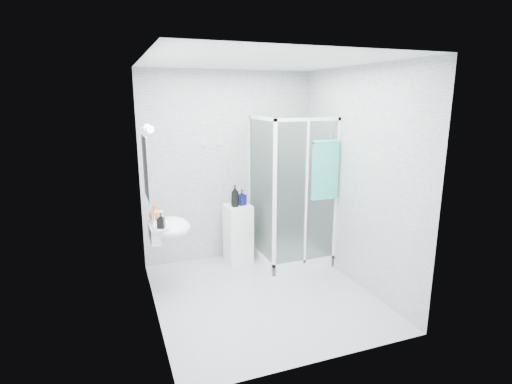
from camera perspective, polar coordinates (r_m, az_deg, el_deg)
name	(u,v)px	position (r m, az deg, el deg)	size (l,w,h in m)	color
room	(263,186)	(4.35, 1.00, 0.87)	(2.40, 2.60, 2.60)	silver
shower_enclosure	(288,232)	(5.51, 4.54, -5.65)	(0.90, 0.95, 2.00)	white
wall_basin	(168,228)	(4.67, -12.49, -5.00)	(0.46, 0.56, 0.35)	white
mirror	(146,168)	(4.48, -15.47, 3.36)	(0.02, 0.60, 0.70)	white
vanity_lights	(148,128)	(4.43, -15.16, 8.76)	(0.10, 0.40, 0.08)	silver
wall_hooks	(211,145)	(5.40, -6.40, 6.68)	(0.23, 0.06, 0.03)	silver
storage_cabinet	(238,234)	(5.55, -2.57, -5.95)	(0.36, 0.37, 0.81)	white
hand_towel	(325,169)	(5.08, 9.85, 3.31)	(0.35, 0.05, 0.76)	#2EB09B
shampoo_bottle_a	(235,196)	(5.34, -3.02, -0.56)	(0.11, 0.11, 0.29)	black
shampoo_bottle_b	(242,197)	(5.42, -2.03, -0.76)	(0.10, 0.10, 0.21)	#0D0F51
soap_dispenser_orange	(155,212)	(4.74, -14.30, -2.82)	(0.14, 0.14, 0.18)	#D55A19
soap_dispenser_black	(161,221)	(4.43, -13.42, -4.00)	(0.08, 0.08, 0.17)	black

